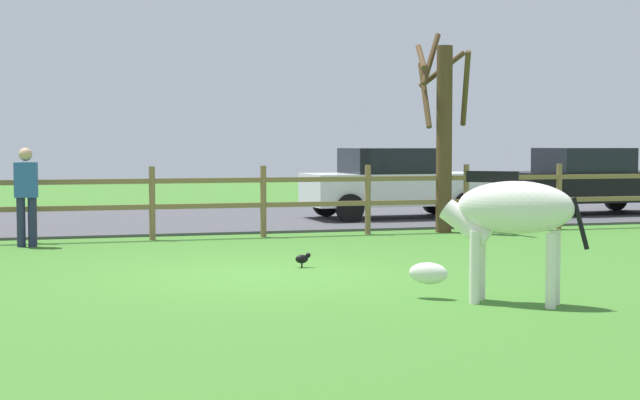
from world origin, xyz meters
name	(u,v)px	position (x,y,z in m)	size (l,w,h in m)	color
ground_plane	(264,275)	(0.00, 0.00, 0.00)	(60.00, 60.00, 0.00)	#3D7528
parking_asphalt	(175,219)	(0.00, 9.30, 0.03)	(28.00, 7.40, 0.05)	#47474C
paddock_fence	(152,198)	(-0.93, 5.00, 0.74)	(20.25, 0.11, 1.31)	olive
bare_tree	(443,128)	(4.62, 5.01, 2.00)	(1.19, 1.16, 3.86)	#513A23
zebra	(507,217)	(2.00, -2.89, 0.93)	(1.62, 1.37, 1.41)	white
crow_on_grass	(303,259)	(0.67, 0.58, 0.13)	(0.21, 0.10, 0.20)	black
parked_car_white	(393,182)	(4.72, 8.04, 0.84)	(4.04, 1.96, 1.56)	white
parked_car_black	(587,180)	(9.56, 7.96, 0.84)	(4.06, 2.00, 1.56)	black
visitor_near_fence	(26,192)	(-3.05, 4.40, 0.91)	(0.38, 0.26, 1.64)	#232847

